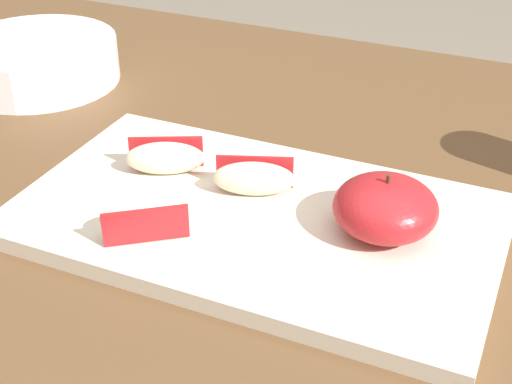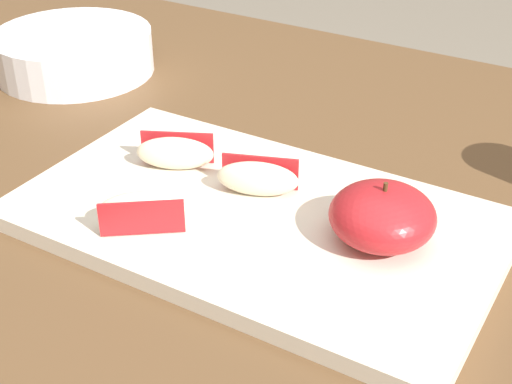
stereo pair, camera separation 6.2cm
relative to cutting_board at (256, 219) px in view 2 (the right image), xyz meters
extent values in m
cube|color=brown|center=(-0.08, 0.01, -0.02)|extent=(1.42, 0.94, 0.03)
cube|color=brown|center=(-0.73, 0.42, -0.40)|extent=(0.06, 0.06, 0.73)
cube|color=beige|center=(0.00, 0.00, 0.00)|extent=(0.41, 0.24, 0.02)
ellipsoid|color=#B21E23|center=(0.11, 0.02, 0.03)|extent=(0.09, 0.09, 0.05)
cylinder|color=#4C3319|center=(0.11, 0.02, 0.06)|extent=(0.00, 0.00, 0.01)
ellipsoid|color=beige|center=(-0.01, 0.03, 0.02)|extent=(0.08, 0.05, 0.03)
cube|color=#B21E23|center=(-0.02, 0.04, 0.02)|extent=(0.07, 0.03, 0.03)
ellipsoid|color=beige|center=(-0.10, 0.03, 0.02)|extent=(0.08, 0.05, 0.03)
cube|color=#B21E23|center=(-0.11, 0.04, 0.02)|extent=(0.06, 0.03, 0.03)
ellipsoid|color=beige|center=(-0.07, -0.07, 0.02)|extent=(0.07, 0.06, 0.03)
cube|color=#B21E23|center=(-0.06, -0.08, 0.02)|extent=(0.06, 0.04, 0.03)
cylinder|color=white|center=(-0.38, 0.18, 0.02)|extent=(0.20, 0.20, 0.05)
cylinder|color=white|center=(-0.38, 0.18, 0.02)|extent=(0.16, 0.16, 0.04)
camera|label=1|loc=(0.21, -0.48, 0.36)|focal=51.62mm
camera|label=2|loc=(0.27, -0.46, 0.36)|focal=51.62mm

